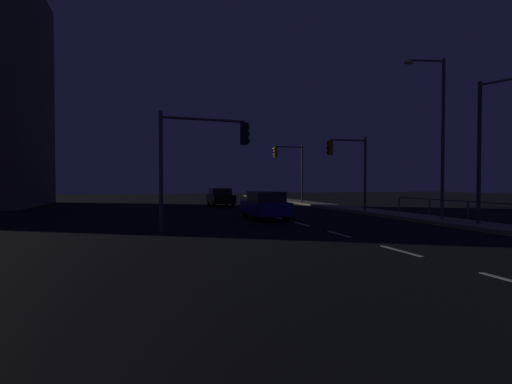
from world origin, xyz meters
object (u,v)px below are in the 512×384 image
(car_oncoming, at_px, (220,197))
(traffic_light_mid_left, at_px, (203,148))
(traffic_light_far_center, at_px, (290,162))
(car, at_px, (265,205))
(street_lamp_median, at_px, (488,136))
(street_lamp_across_street, at_px, (437,124))
(traffic_light_near_right, at_px, (348,159))

(car_oncoming, bearing_deg, traffic_light_mid_left, -102.76)
(car_oncoming, xyz_separation_m, traffic_light_far_center, (7.03, 1.68, 3.17))
(car, bearing_deg, traffic_light_far_center, 64.50)
(car_oncoming, height_order, street_lamp_median, street_lamp_median)
(traffic_light_far_center, bearing_deg, car_oncoming, -166.56)
(traffic_light_mid_left, bearing_deg, street_lamp_median, -8.83)
(traffic_light_mid_left, bearing_deg, street_lamp_across_street, 4.11)
(car_oncoming, distance_m, traffic_light_far_center, 7.89)
(traffic_light_far_center, distance_m, street_lamp_across_street, 17.97)
(traffic_light_far_center, bearing_deg, car, -115.50)
(street_lamp_across_street, bearing_deg, traffic_light_far_center, 95.17)
(car_oncoming, relative_size, street_lamp_median, 0.66)
(traffic_light_far_center, distance_m, traffic_light_mid_left, 21.69)
(car, height_order, street_lamp_across_street, street_lamp_across_street)
(traffic_light_mid_left, relative_size, traffic_light_near_right, 1.00)
(car, relative_size, traffic_light_far_center, 0.80)
(traffic_light_near_right, xyz_separation_m, street_lamp_median, (2.19, -9.09, 0.59))
(car_oncoming, bearing_deg, traffic_light_near_right, -55.63)
(street_lamp_across_street, xyz_separation_m, street_lamp_median, (0.38, -2.90, -0.97))
(car, relative_size, traffic_light_near_right, 0.88)
(car, xyz_separation_m, car_oncoming, (-0.27, 12.49, 0.00))
(car_oncoming, relative_size, traffic_light_near_right, 0.88)
(car_oncoming, height_order, traffic_light_mid_left, traffic_light_mid_left)
(car_oncoming, height_order, traffic_light_far_center, traffic_light_far_center)
(car_oncoming, distance_m, street_lamp_median, 21.37)
(traffic_light_mid_left, bearing_deg, traffic_light_near_right, 33.52)
(traffic_light_near_right, relative_size, street_lamp_across_street, 0.59)
(traffic_light_far_center, xyz_separation_m, traffic_light_mid_left, (-10.89, -18.76, -0.46))
(car, relative_size, traffic_light_mid_left, 0.88)
(car_oncoming, relative_size, traffic_light_far_center, 0.80)
(car, height_order, traffic_light_mid_left, traffic_light_mid_left)
(traffic_light_mid_left, xyz_separation_m, street_lamp_across_street, (12.51, 0.90, 1.64))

